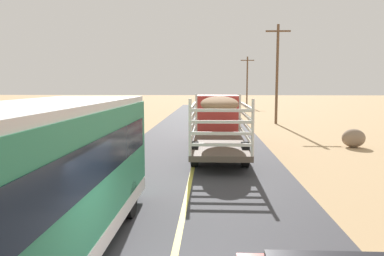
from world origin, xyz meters
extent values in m
cube|color=#B2332D|center=(1.16, 16.59, 1.82)|extent=(2.50, 2.20, 2.20)
cube|color=#192333|center=(1.16, 16.59, 2.27)|extent=(2.53, 1.54, 0.70)
cube|color=brown|center=(1.16, 11.19, 0.72)|extent=(2.50, 6.40, 0.24)
cylinder|color=silver|center=(-0.03, 14.33, 1.94)|extent=(0.12, 0.12, 2.20)
cylinder|color=silver|center=(2.35, 14.33, 1.94)|extent=(0.12, 0.12, 2.20)
cylinder|color=silver|center=(-0.03, 8.05, 1.94)|extent=(0.12, 0.12, 2.20)
cylinder|color=silver|center=(2.35, 8.05, 1.94)|extent=(0.12, 0.12, 2.20)
cube|color=silver|center=(-0.05, 11.19, 1.28)|extent=(0.08, 6.30, 0.12)
cube|color=silver|center=(2.37, 11.19, 1.28)|extent=(0.08, 6.30, 0.12)
cube|color=silver|center=(1.16, 8.03, 1.28)|extent=(2.40, 0.08, 0.12)
cube|color=silver|center=(-0.05, 11.19, 1.72)|extent=(0.08, 6.30, 0.12)
cube|color=silver|center=(2.37, 11.19, 1.72)|extent=(0.08, 6.30, 0.12)
cube|color=silver|center=(1.16, 8.03, 1.72)|extent=(2.40, 0.08, 0.12)
cube|color=silver|center=(-0.05, 11.19, 2.16)|extent=(0.08, 6.30, 0.12)
cube|color=silver|center=(2.37, 11.19, 2.16)|extent=(0.08, 6.30, 0.12)
cube|color=silver|center=(1.16, 8.03, 2.16)|extent=(2.40, 0.08, 0.12)
cube|color=silver|center=(-0.05, 11.19, 2.60)|extent=(0.08, 6.30, 0.12)
cube|color=silver|center=(2.37, 11.19, 2.60)|extent=(0.08, 6.30, 0.12)
cube|color=silver|center=(1.16, 8.03, 2.60)|extent=(2.40, 0.08, 0.12)
ellipsoid|color=#8C6B4C|center=(1.16, 11.19, 2.69)|extent=(1.75, 3.84, 0.70)
cylinder|color=black|center=(0.07, 16.59, 0.57)|extent=(0.32, 1.10, 1.10)
cylinder|color=black|center=(2.25, 16.59, 0.57)|extent=(0.32, 1.10, 1.10)
cylinder|color=black|center=(0.07, 9.91, 0.57)|extent=(0.32, 1.10, 1.10)
cylinder|color=black|center=(2.25, 9.91, 0.57)|extent=(0.32, 1.10, 1.10)
cube|color=#2D8C66|center=(-2.55, 0.21, 1.72)|extent=(2.50, 10.00, 2.70)
cube|color=white|center=(-2.55, 0.21, 3.15)|extent=(2.45, 9.80, 0.16)
cube|color=#192333|center=(-2.55, 0.21, 2.19)|extent=(2.54, 9.20, 0.80)
cube|color=silver|center=(-2.55, 0.21, 0.57)|extent=(2.53, 9.80, 0.36)
cylinder|color=black|center=(-3.65, 3.46, 0.52)|extent=(0.30, 1.00, 1.00)
cylinder|color=black|center=(-1.45, 3.46, 0.52)|extent=(0.30, 1.00, 1.00)
cylinder|color=brown|center=(6.74, 28.43, 4.44)|extent=(0.24, 0.24, 8.89)
cube|color=brown|center=(6.74, 28.43, 8.29)|extent=(2.20, 0.14, 0.14)
cylinder|color=brown|center=(6.74, 56.25, 4.03)|extent=(0.24, 0.24, 8.06)
cube|color=brown|center=(6.74, 56.25, 7.46)|extent=(2.20, 0.14, 0.14)
ellipsoid|color=#84705B|center=(8.92, 15.50, 0.53)|extent=(1.30, 1.04, 1.05)
camera|label=1|loc=(0.73, -6.27, 3.58)|focal=35.38mm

